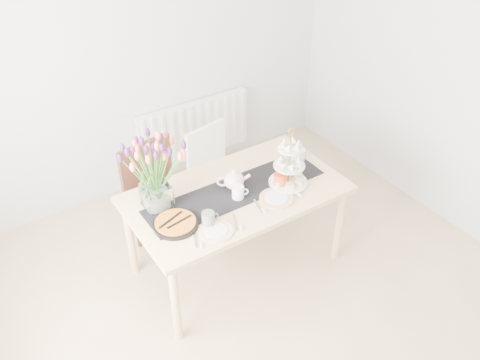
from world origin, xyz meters
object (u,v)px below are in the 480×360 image
mug_white (238,192)px  chair_brown (157,190)px  chair_white (215,167)px  teapot (234,180)px  mug_grey (208,219)px  tulip_vase (153,163)px  plate_right (276,198)px  dining_table (236,200)px  radiator (194,130)px  cream_jug (299,155)px  mug_orange (280,180)px  plate_left (216,231)px  cake_stand (289,170)px  tart_tin (176,224)px

mug_white → chair_brown: bearing=142.1°
chair_white → teapot: 0.76m
chair_brown → mug_grey: 0.83m
chair_brown → tulip_vase: 0.73m
mug_grey → plate_right: mug_grey is taller
chair_white → dining_table: bearing=-118.3°
tulip_vase → teapot: size_ratio=2.76×
radiator → mug_grey: (-0.77, -1.62, 0.35)m
radiator → mug_grey: size_ratio=11.47×
cream_jug → mug_grey: size_ratio=0.96×
mug_orange → plate_left: mug_orange is taller
teapot → plate_left: size_ratio=1.02×
radiator → teapot: size_ratio=4.94×
cream_jug → plate_right: cream_jug is taller
cream_jug → teapot: bearing=-178.2°
plate_right → cake_stand: bearing=29.3°
radiator → mug_white: bearing=-106.7°
tart_tin → plate_right: (0.75, -0.14, -0.01)m
radiator → mug_grey: bearing=-115.5°
chair_white → mug_white: bearing=-118.8°
tulip_vase → cream_jug: tulip_vase is taller
cake_stand → mug_grey: bearing=-173.7°
tart_tin → mug_orange: bearing=-1.5°
mug_white → mug_orange: size_ratio=0.93×
teapot → mug_grey: teapot is taller
teapot → cream_jug: teapot is taller
cream_jug → plate_left: (-1.00, -0.37, -0.04)m
tart_tin → chair_white: bearing=45.7°
mug_orange → plate_right: mug_orange is taller
plate_left → dining_table: bearing=40.0°
chair_brown → chair_white: chair_brown is taller
radiator → teapot: bearing=-106.5°
cream_jug → mug_orange: bearing=-151.3°
chair_brown → teapot: (0.39, -0.54, 0.27)m
cream_jug → plate_left: bearing=-160.9°
dining_table → mug_white: 0.15m
dining_table → teapot: (0.01, 0.04, 0.15)m
teapot → radiator: bearing=96.8°
tart_tin → plate_right: size_ratio=1.25×
tart_tin → plate_left: size_ratio=1.31×
radiator → dining_table: size_ratio=0.75×
tart_tin → plate_right: bearing=-10.5°
radiator → mug_orange: (-0.10, -1.53, 0.36)m
tulip_vase → cream_jug: (1.21, -0.08, -0.32)m
chair_white → cake_stand: cake_stand is taller
dining_table → mug_white: bearing=-112.7°
mug_grey → mug_white: (0.33, 0.14, -0.00)m
chair_white → tart_tin: (-0.77, -0.79, 0.28)m
tulip_vase → tart_tin: size_ratio=2.15×
chair_brown → mug_orange: chair_brown is taller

